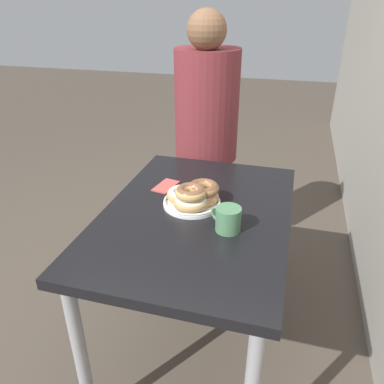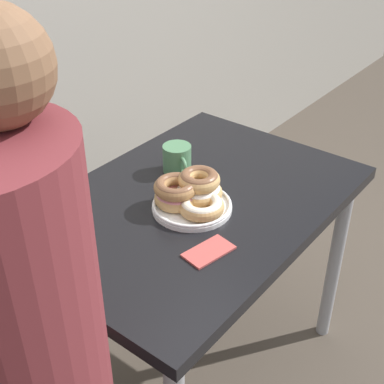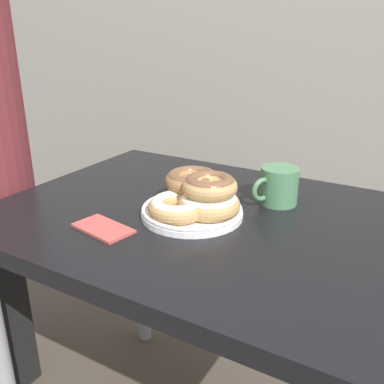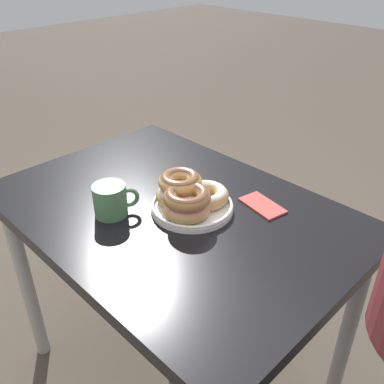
{
  "view_description": "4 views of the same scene",
  "coord_description": "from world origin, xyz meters",
  "px_view_note": "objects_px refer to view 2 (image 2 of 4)",
  "views": [
    {
      "loc": [
        1.25,
        0.61,
        1.53
      ],
      "look_at": [
        -0.05,
        0.25,
        0.83
      ],
      "focal_mm": 35.0,
      "sensor_mm": 36.0,
      "label": 1
    },
    {
      "loc": [
        -1.07,
        -0.56,
        1.66
      ],
      "look_at": [
        -0.05,
        0.25,
        0.83
      ],
      "focal_mm": 50.0,
      "sensor_mm": 36.0,
      "label": 2
    },
    {
      "loc": [
        0.41,
        -0.54,
        1.17
      ],
      "look_at": [
        -0.05,
        0.25,
        0.83
      ],
      "focal_mm": 40.0,
      "sensor_mm": 36.0,
      "label": 3
    },
    {
      "loc": [
        -0.78,
        0.97,
        1.45
      ],
      "look_at": [
        -0.05,
        0.25,
        0.83
      ],
      "focal_mm": 40.0,
      "sensor_mm": 36.0,
      "label": 4
    }
  ],
  "objects_px": {
    "donut_plate": "(191,195)",
    "coffee_mug": "(177,159)",
    "dining_table": "(193,223)",
    "napkin": "(209,251)",
    "person_figure": "(12,370)"
  },
  "relations": [
    {
      "from": "donut_plate",
      "to": "napkin",
      "type": "bearing_deg",
      "value": -129.46
    },
    {
      "from": "donut_plate",
      "to": "napkin",
      "type": "relative_size",
      "value": 1.87
    },
    {
      "from": "dining_table",
      "to": "donut_plate",
      "type": "height_order",
      "value": "donut_plate"
    },
    {
      "from": "donut_plate",
      "to": "person_figure",
      "type": "height_order",
      "value": "person_figure"
    },
    {
      "from": "coffee_mug",
      "to": "napkin",
      "type": "relative_size",
      "value": 0.83
    },
    {
      "from": "coffee_mug",
      "to": "person_figure",
      "type": "bearing_deg",
      "value": -161.5
    },
    {
      "from": "dining_table",
      "to": "donut_plate",
      "type": "relative_size",
      "value": 3.85
    },
    {
      "from": "coffee_mug",
      "to": "donut_plate",
      "type": "bearing_deg",
      "value": -129.67
    },
    {
      "from": "donut_plate",
      "to": "coffee_mug",
      "type": "relative_size",
      "value": 2.24
    },
    {
      "from": "dining_table",
      "to": "napkin",
      "type": "height_order",
      "value": "napkin"
    },
    {
      "from": "dining_table",
      "to": "person_figure",
      "type": "distance_m",
      "value": 0.78
    },
    {
      "from": "dining_table",
      "to": "napkin",
      "type": "xyz_separation_m",
      "value": [
        -0.18,
        -0.19,
        0.1
      ]
    },
    {
      "from": "coffee_mug",
      "to": "person_figure",
      "type": "distance_m",
      "value": 0.89
    },
    {
      "from": "napkin",
      "to": "coffee_mug",
      "type": "bearing_deg",
      "value": 50.44
    },
    {
      "from": "donut_plate",
      "to": "person_figure",
      "type": "distance_m",
      "value": 0.72
    }
  ]
}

